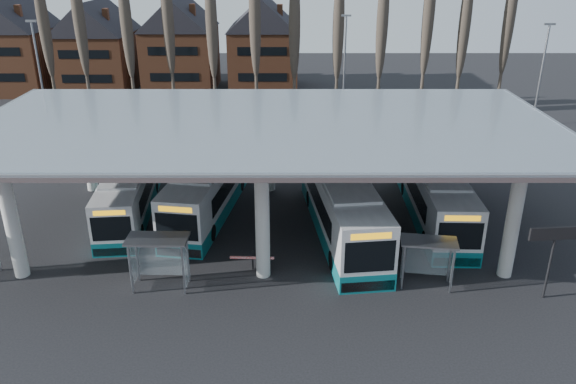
{
  "coord_description": "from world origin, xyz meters",
  "views": [
    {
      "loc": [
        1.21,
        -21.6,
        14.77
      ],
      "look_at": [
        1.23,
        7.0,
        2.57
      ],
      "focal_mm": 35.0,
      "sensor_mm": 36.0,
      "label": 1
    }
  ],
  "objects_px": {
    "bus_1": "(209,187)",
    "bus_2": "(341,205)",
    "bus_0": "(130,192)",
    "bus_3": "(434,194)",
    "shelter_1": "(159,250)",
    "shelter_2": "(428,252)"
  },
  "relations": [
    {
      "from": "bus_1",
      "to": "bus_2",
      "type": "distance_m",
      "value": 8.35
    },
    {
      "from": "bus_0",
      "to": "bus_3",
      "type": "relative_size",
      "value": 0.93
    },
    {
      "from": "shelter_1",
      "to": "bus_1",
      "type": "bearing_deg",
      "value": 82.95
    },
    {
      "from": "shelter_2",
      "to": "bus_0",
      "type": "bearing_deg",
      "value": 162.13
    },
    {
      "from": "shelter_2",
      "to": "bus_3",
      "type": "bearing_deg",
      "value": 82.64
    },
    {
      "from": "bus_1",
      "to": "shelter_2",
      "type": "xyz_separation_m",
      "value": [
        11.45,
        -8.43,
        0.19
      ]
    },
    {
      "from": "bus_2",
      "to": "shelter_2",
      "type": "xyz_separation_m",
      "value": [
        3.61,
        -5.56,
        0.09
      ]
    },
    {
      "from": "bus_2",
      "to": "shelter_1",
      "type": "distance_m",
      "value": 10.73
    },
    {
      "from": "bus_0",
      "to": "shelter_1",
      "type": "relative_size",
      "value": 3.84
    },
    {
      "from": "bus_0",
      "to": "bus_3",
      "type": "distance_m",
      "value": 18.37
    },
    {
      "from": "bus_1",
      "to": "bus_3",
      "type": "height_order",
      "value": "bus_1"
    },
    {
      "from": "bus_3",
      "to": "shelter_2",
      "type": "bearing_deg",
      "value": -104.2
    },
    {
      "from": "bus_3",
      "to": "shelter_1",
      "type": "relative_size",
      "value": 4.14
    },
    {
      "from": "shelter_1",
      "to": "shelter_2",
      "type": "relative_size",
      "value": 1.04
    },
    {
      "from": "bus_1",
      "to": "shelter_1",
      "type": "xyz_separation_m",
      "value": [
        -1.24,
        -8.58,
        0.36
      ]
    },
    {
      "from": "bus_0",
      "to": "bus_3",
      "type": "bearing_deg",
      "value": -7.06
    },
    {
      "from": "bus_0",
      "to": "bus_2",
      "type": "distance_m",
      "value": 12.88
    },
    {
      "from": "bus_3",
      "to": "shelter_1",
      "type": "bearing_deg",
      "value": -151.16
    },
    {
      "from": "bus_0",
      "to": "shelter_2",
      "type": "relative_size",
      "value": 3.99
    },
    {
      "from": "shelter_2",
      "to": "bus_2",
      "type": "bearing_deg",
      "value": 131.47
    },
    {
      "from": "bus_0",
      "to": "bus_1",
      "type": "xyz_separation_m",
      "value": [
        4.8,
        0.37,
        0.14
      ]
    },
    {
      "from": "bus_2",
      "to": "bus_3",
      "type": "height_order",
      "value": "bus_2"
    }
  ]
}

